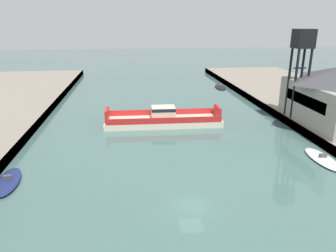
% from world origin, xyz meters
% --- Properties ---
extents(ground_plane, '(400.00, 400.00, 0.00)m').
position_xyz_m(ground_plane, '(0.00, 0.00, 0.00)').
color(ground_plane, '#476B66').
extents(chain_ferry, '(21.60, 6.30, 3.46)m').
position_xyz_m(chain_ferry, '(-0.06, 27.56, 1.06)').
color(chain_ferry, beige).
rests_on(chain_ferry, ground).
extents(moored_boat_near_left, '(3.46, 7.66, 1.08)m').
position_xyz_m(moored_boat_near_left, '(-20.80, 7.27, 0.30)').
color(moored_boat_near_left, navy).
rests_on(moored_boat_near_left, ground).
extents(moored_boat_near_right, '(3.38, 7.98, 0.98)m').
position_xyz_m(moored_boat_near_right, '(19.96, 59.74, 0.25)').
color(moored_boat_near_right, black).
rests_on(moored_boat_near_right, ground).
extents(moored_boat_mid_left, '(3.02, 8.07, 1.00)m').
position_xyz_m(moored_boat_mid_left, '(20.17, 8.94, 0.26)').
color(moored_boat_mid_left, white).
rests_on(moored_boat_mid_left, ground).
extents(crane_tower, '(3.10, 3.10, 15.69)m').
position_xyz_m(crane_tower, '(24.51, 25.71, 13.59)').
color(crane_tower, black).
rests_on(crane_tower, quay_right).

